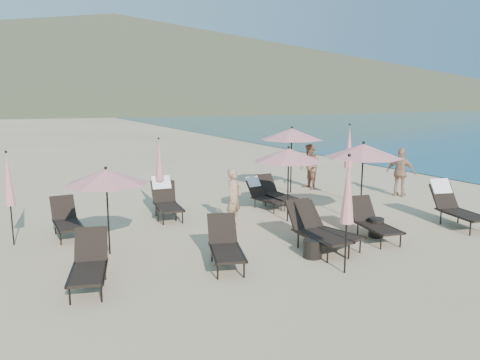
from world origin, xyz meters
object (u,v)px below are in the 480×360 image
beachgoer_b (310,167)px  lounger_0 (89,263)px  lounger_8 (166,199)px  lounger_7 (166,201)px  lounger_9 (263,194)px  umbrella_closed_3 (159,161)px  lounger_5 (455,205)px  umbrella_open_3 (292,134)px  umbrella_closed_2 (8,180)px  beachgoer_a (234,197)px  lounger_10 (275,192)px  side_table_0 (313,249)px  umbrella_closed_1 (349,147)px  lounger_2 (315,229)px  lounger_6 (66,219)px  lounger_1 (225,245)px  side_table_1 (376,228)px  beachgoer_c (401,172)px  umbrella_open_0 (106,177)px  lounger_3 (325,228)px  lounger_4 (373,221)px  umbrella_closed_0 (348,191)px  umbrella_open_1 (289,155)px  umbrella_open_2 (363,151)px

beachgoer_b → lounger_0: bearing=-52.2°
lounger_8 → lounger_7: bearing=77.5°
lounger_9 → umbrella_closed_3: umbrella_closed_3 is taller
lounger_8 → lounger_5: bearing=-27.3°
umbrella_open_3 → umbrella_closed_2: (-9.38, -2.28, -0.59)m
umbrella_open_3 → beachgoer_a: size_ratio=1.55×
lounger_5 → lounger_10: 5.41m
side_table_0 → beachgoer_b: size_ratio=0.24×
umbrella_closed_3 → umbrella_closed_1: bearing=-11.2°
lounger_2 → umbrella_closed_1: umbrella_closed_1 is taller
lounger_6 → lounger_10: (6.56, 0.57, 0.00)m
lounger_1 → umbrella_open_3: size_ratio=0.72×
lounger_1 → side_table_1: (4.28, 0.10, -0.20)m
lounger_7 → beachgoer_c: beachgoer_c is taller
umbrella_open_0 → side_table_1: (6.34, -1.70, -1.54)m
lounger_3 → beachgoer_b: (3.78, 6.06, 0.41)m
lounger_4 → side_table_1: lounger_4 is taller
lounger_3 → lounger_8: 5.11m
lounger_2 → umbrella_closed_0: 1.94m
lounger_7 → lounger_9: lounger_9 is taller
umbrella_open_3 → umbrella_closed_1: umbrella_closed_1 is taller
lounger_1 → side_table_0: size_ratio=4.21×
lounger_4 → umbrella_closed_2: size_ratio=0.77×
lounger_8 → umbrella_open_1: 3.87m
lounger_5 → side_table_1: (-2.73, 0.11, -0.32)m
lounger_2 → lounger_5: 4.71m
lounger_8 → lounger_10: lounger_8 is taller
lounger_7 → umbrella_open_0: size_ratio=0.86×
beachgoer_a → umbrella_closed_0: bearing=-119.3°
side_table_0 → lounger_8: bearing=109.8°
lounger_3 → lounger_0: bearing=166.2°
lounger_9 → umbrella_closed_1: umbrella_closed_1 is taller
umbrella_open_3 → umbrella_closed_2: 9.67m
lounger_6 → umbrella_closed_1: bearing=-0.9°
umbrella_open_2 → beachgoer_b: 5.08m
lounger_5 → beachgoer_c: size_ratio=1.16×
lounger_8 → umbrella_open_0: 3.69m
lounger_0 → umbrella_open_1: size_ratio=0.82×
lounger_6 → umbrella_open_1: size_ratio=0.75×
lounger_7 → umbrella_closed_2: (-4.19, -1.15, 1.16)m
lounger_7 → umbrella_open_3: umbrella_open_3 is taller
lounger_9 → umbrella_open_1: bearing=-107.3°
lounger_6 → beachgoer_b: size_ratio=0.94×
side_table_0 → beachgoer_b: 7.98m
beachgoer_b → beachgoer_c: 3.35m
umbrella_open_0 → umbrella_open_3: bearing=28.3°
umbrella_open_0 → umbrella_open_2: 6.97m
lounger_4 → lounger_6: 7.80m
lounger_2 → side_table_1: bearing=3.9°
lounger_2 → umbrella_closed_3: size_ratio=0.80×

